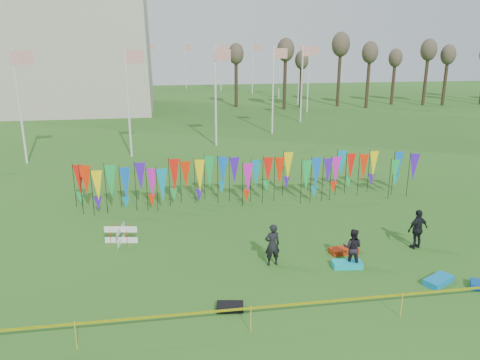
{
  "coord_description": "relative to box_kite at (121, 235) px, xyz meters",
  "views": [
    {
      "loc": [
        -4.17,
        -14.3,
        8.4
      ],
      "look_at": [
        -0.88,
        6.0,
        2.26
      ],
      "focal_mm": 35.0,
      "sensor_mm": 36.0,
      "label": 1
    }
  ],
  "objects": [
    {
      "name": "ground",
      "position": [
        6.25,
        -4.85,
        -0.4
      ],
      "size": [
        160.0,
        160.0,
        0.0
      ],
      "primitive_type": "plane",
      "color": "#245518",
      "rests_on": "ground"
    },
    {
      "name": "flagpole_ring",
      "position": [
        -7.75,
        43.15,
        3.6
      ],
      "size": [
        57.4,
        56.16,
        8.0
      ],
      "color": "silver",
      "rests_on": "ground"
    },
    {
      "name": "banner_row",
      "position": [
        6.53,
        4.49,
        1.12
      ],
      "size": [
        18.64,
        0.64,
        2.4
      ],
      "color": "black",
      "rests_on": "ground"
    },
    {
      "name": "caution_tape_near",
      "position": [
        6.03,
        -7.21,
        0.38
      ],
      "size": [
        26.0,
        0.02,
        0.9
      ],
      "color": "#FFFD05",
      "rests_on": "ground"
    },
    {
      "name": "tree_line",
      "position": [
        38.25,
        39.15,
        5.77
      ],
      "size": [
        53.92,
        1.92,
        7.84
      ],
      "color": "#3A2D1D",
      "rests_on": "ground"
    },
    {
      "name": "box_kite",
      "position": [
        0.0,
        0.0,
        0.0
      ],
      "size": [
        0.72,
        0.72,
        0.8
      ],
      "rotation": [
        0.0,
        0.0,
        -0.16
      ],
      "color": "red",
      "rests_on": "ground"
    },
    {
      "name": "person_left",
      "position": [
        5.97,
        -3.0,
        0.45
      ],
      "size": [
        0.66,
        0.52,
        1.69
      ],
      "primitive_type": "imported",
      "rotation": [
        0.0,
        0.0,
        3.26
      ],
      "color": "black",
      "rests_on": "ground"
    },
    {
      "name": "person_mid",
      "position": [
        9.0,
        -3.58,
        0.36
      ],
      "size": [
        0.87,
        0.75,
        1.53
      ],
      "primitive_type": "imported",
      "rotation": [
        0.0,
        0.0,
        2.65
      ],
      "color": "black",
      "rests_on": "ground"
    },
    {
      "name": "person_right",
      "position": [
        12.31,
        -2.47,
        0.46
      ],
      "size": [
        1.11,
        0.8,
        1.71
      ],
      "primitive_type": "imported",
      "rotation": [
        0.0,
        0.0,
        3.39
      ],
      "color": "black",
      "rests_on": "ground"
    },
    {
      "name": "kite_bag_turquoise",
      "position": [
        8.78,
        -3.66,
        -0.29
      ],
      "size": [
        1.18,
        0.68,
        0.23
      ],
      "primitive_type": "cube",
      "rotation": [
        0.0,
        0.0,
        -0.1
      ],
      "color": "#0DB5C6",
      "rests_on": "ground"
    },
    {
      "name": "kite_bag_red",
      "position": [
        9.13,
        -2.44,
        -0.29
      ],
      "size": [
        1.23,
        0.68,
        0.22
      ],
      "primitive_type": "cube",
      "rotation": [
        0.0,
        0.0,
        0.13
      ],
      "color": "#B32C0B",
      "rests_on": "ground"
    },
    {
      "name": "kite_bag_black",
      "position": [
        3.9,
        -5.89,
        -0.3
      ],
      "size": [
        0.94,
        0.64,
        0.2
      ],
      "primitive_type": "cube",
      "rotation": [
        0.0,
        0.0,
        -0.17
      ],
      "color": "black",
      "rests_on": "ground"
    },
    {
      "name": "kite_bag_teal",
      "position": [
        11.56,
        -5.4,
        -0.29
      ],
      "size": [
        1.31,
        1.05,
        0.23
      ],
      "primitive_type": "cube",
      "rotation": [
        0.0,
        0.0,
        0.49
      ],
      "color": "#0D7BBC",
      "rests_on": "ground"
    }
  ]
}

